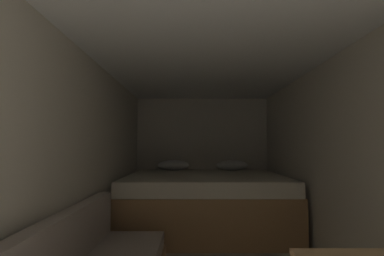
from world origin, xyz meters
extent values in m
cube|color=beige|center=(0.00, 4.83, 1.01)|extent=(2.42, 0.05, 2.02)
cube|color=beige|center=(-1.19, 2.08, 1.01)|extent=(0.05, 5.44, 2.02)
cube|color=beige|center=(1.19, 2.08, 1.01)|extent=(0.05, 5.44, 2.02)
cube|color=white|center=(0.00, 2.08, 2.05)|extent=(2.42, 5.44, 0.05)
cube|color=#9E7247|center=(0.00, 3.81, 0.29)|extent=(2.20, 1.88, 0.58)
cube|color=beige|center=(0.00, 3.81, 0.67)|extent=(2.16, 1.84, 0.18)
ellipsoid|color=white|center=(-0.50, 4.54, 0.85)|extent=(0.53, 0.32, 0.17)
ellipsoid|color=white|center=(0.50, 4.54, 0.85)|extent=(0.53, 0.32, 0.17)
camera|label=1|loc=(-0.18, -0.38, 1.17)|focal=27.17mm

